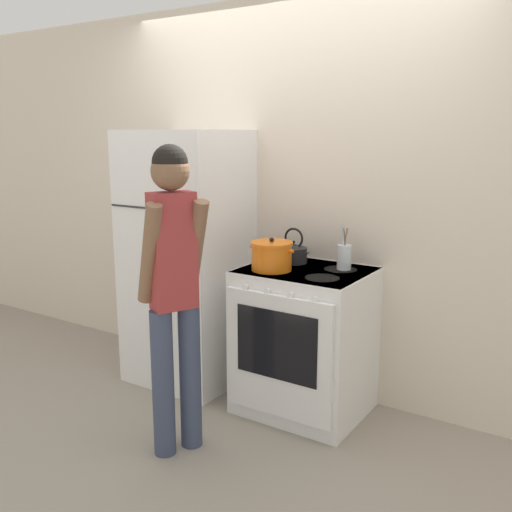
{
  "coord_description": "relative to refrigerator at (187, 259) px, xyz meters",
  "views": [
    {
      "loc": [
        1.85,
        -3.25,
        1.7
      ],
      "look_at": [
        0.04,
        -0.46,
        0.98
      ],
      "focal_mm": 40.0,
      "sensor_mm": 36.0,
      "label": 1
    }
  ],
  "objects": [
    {
      "name": "wall_back",
      "position": [
        0.61,
        0.35,
        0.41
      ],
      "size": [
        10.0,
        0.06,
        2.55
      ],
      "color": "beige",
      "rests_on": "ground_plane"
    },
    {
      "name": "person",
      "position": [
        0.56,
        -0.78,
        0.08
      ],
      "size": [
        0.36,
        0.4,
        1.65
      ],
      "rotation": [
        0.0,
        0.0,
        1.15
      ],
      "color": "#38425B",
      "rests_on": "ground_plane"
    },
    {
      "name": "ground_plane",
      "position": [
        0.61,
        0.32,
        -0.86
      ],
      "size": [
        14.0,
        14.0,
        0.0
      ],
      "primitive_type": "plane",
      "color": "gray"
    },
    {
      "name": "dutch_oven_pot",
      "position": [
        0.75,
        -0.11,
        0.13
      ],
      "size": [
        0.29,
        0.25,
        0.2
      ],
      "color": "orange",
      "rests_on": "stove_range"
    },
    {
      "name": "utensil_jar",
      "position": [
        1.1,
        0.14,
        0.12
      ],
      "size": [
        0.09,
        0.09,
        0.28
      ],
      "color": "silver",
      "rests_on": "stove_range"
    },
    {
      "name": "refrigerator",
      "position": [
        0.0,
        0.0,
        0.0
      ],
      "size": [
        0.73,
        0.66,
        1.72
      ],
      "color": "white",
      "rests_on": "ground_plane"
    },
    {
      "name": "tea_kettle",
      "position": [
        0.76,
        0.13,
        0.11
      ],
      "size": [
        0.21,
        0.17,
        0.22
      ],
      "color": "black",
      "rests_on": "stove_range"
    },
    {
      "name": "stove_range",
      "position": [
        0.91,
        -0.02,
        -0.4
      ],
      "size": [
        0.74,
        0.66,
        0.9
      ],
      "color": "white",
      "rests_on": "ground_plane"
    }
  ]
}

